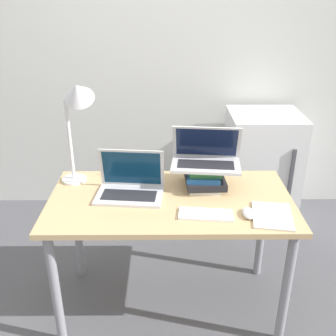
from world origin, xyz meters
TOP-DOWN VIEW (x-y plane):
  - wall_back at (0.00, 1.65)m, footprint 8.00×0.05m
  - desk at (0.00, 0.34)m, footprint 1.31×0.68m
  - laptop_left at (-0.22, 0.39)m, footprint 0.38×0.27m
  - book_stack at (0.19, 0.49)m, footprint 0.23×0.26m
  - laptop_on_books at (0.20, 0.49)m, footprint 0.40×0.26m
  - wireless_keyboard at (0.17, 0.16)m, footprint 0.28×0.14m
  - mouse at (0.39, 0.16)m, footprint 0.06×0.11m
  - notepad at (0.50, 0.15)m, footprint 0.23×0.28m
  - desk_lamp at (-0.50, 0.52)m, footprint 0.23×0.20m
  - mini_fridge at (0.73, 1.32)m, footprint 0.54×0.51m

SIDE VIEW (x-z plane):
  - mini_fridge at x=0.73m, z-range 0.00..0.91m
  - desk at x=0.00m, z-range 0.28..1.02m
  - notepad at x=0.50m, z-range 0.74..0.75m
  - wireless_keyboard at x=0.17m, z-range 0.74..0.76m
  - mouse at x=0.39m, z-range 0.74..0.77m
  - laptop_left at x=-0.22m, z-range 0.67..0.91m
  - book_stack at x=0.19m, z-range 0.74..0.87m
  - laptop_on_books at x=0.20m, z-range 0.81..1.03m
  - desk_lamp at x=-0.50m, z-range 0.90..1.53m
  - wall_back at x=0.00m, z-range 0.00..2.70m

